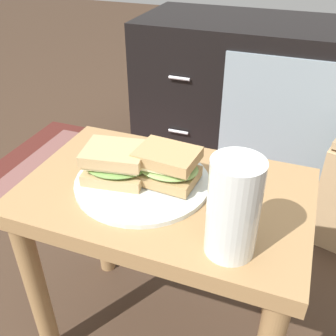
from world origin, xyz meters
name	(u,v)px	position (x,y,z in m)	size (l,w,h in m)	color
ground_plane	(166,331)	(0.00, 0.00, 0.00)	(8.00, 8.00, 0.00)	#3D2B1E
side_table	(165,224)	(0.00, 0.00, 0.37)	(0.56, 0.36, 0.46)	#A37A4C
tv_cabinet	(258,95)	(0.04, 0.95, 0.29)	(0.96, 0.46, 0.58)	black
area_rug	(128,184)	(-0.37, 0.55, 0.00)	(1.22, 0.74, 0.01)	#4C1E19
plate	(143,181)	(-0.05, 0.00, 0.47)	(0.27, 0.27, 0.01)	silver
sandwich_front	(116,163)	(-0.10, -0.01, 0.50)	(0.14, 0.12, 0.07)	tan
sandwich_back	(169,166)	(0.00, 0.01, 0.51)	(0.13, 0.10, 0.07)	tan
beer_glass	(233,209)	(0.15, -0.11, 0.54)	(0.08, 0.08, 0.17)	silver
coaster	(242,183)	(0.14, 0.07, 0.46)	(0.08, 0.08, 0.01)	#332D28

